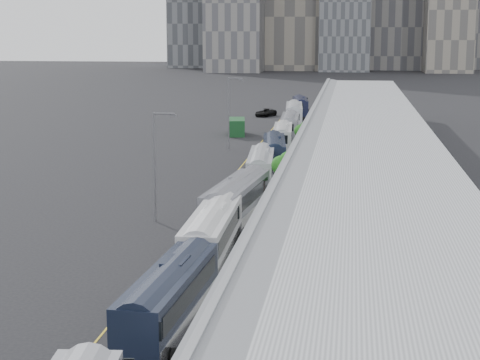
% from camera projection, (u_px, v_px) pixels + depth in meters
% --- Properties ---
extents(sidewalk, '(10.00, 170.00, 0.12)m').
position_uv_depth(sidewalk, '(323.00, 205.00, 74.75)').
color(sidewalk, gray).
rests_on(sidewalk, ground).
extents(lane_line, '(0.12, 160.00, 0.02)m').
position_uv_depth(lane_line, '(212.00, 202.00, 76.19)').
color(lane_line, gold).
rests_on(lane_line, ground).
extents(depot, '(12.45, 160.40, 7.20)m').
position_uv_depth(depot, '(367.00, 169.00, 73.58)').
color(depot, gray).
rests_on(depot, ground).
extents(bus_1, '(3.17, 12.60, 3.65)m').
position_uv_depth(bus_1, '(170.00, 305.00, 43.03)').
color(bus_1, black).
rests_on(bus_1, ground).
extents(bus_2, '(2.94, 13.19, 3.84)m').
position_uv_depth(bus_2, '(212.00, 240.00, 55.96)').
color(bus_2, silver).
rests_on(bus_2, ground).
extents(bus_3, '(4.12, 13.78, 3.97)m').
position_uv_depth(bus_3, '(237.00, 206.00, 66.78)').
color(bus_3, slate).
rests_on(bus_3, ground).
extents(bus_4, '(3.46, 12.75, 3.68)m').
position_uv_depth(bus_4, '(261.00, 171.00, 83.88)').
color(bus_4, '#ADB0B7').
rests_on(bus_4, ground).
extents(bus_5, '(3.85, 12.90, 3.71)m').
position_uv_depth(bus_5, '(274.00, 155.00, 94.72)').
color(bus_5, '#161E31').
rests_on(bus_5, ground).
extents(bus_6, '(3.21, 12.21, 3.53)m').
position_uv_depth(bus_6, '(283.00, 140.00, 108.65)').
color(bus_6, silver).
rests_on(bus_6, ground).
extents(bus_7, '(3.10, 12.71, 3.69)m').
position_uv_depth(bus_7, '(290.00, 128.00, 121.43)').
color(bus_7, gray).
rests_on(bus_7, ground).
extents(bus_8, '(3.69, 13.63, 3.94)m').
position_uv_depth(bus_8, '(294.00, 116.00, 136.96)').
color(bus_8, '#B8BBC3').
rests_on(bus_8, ground).
extents(bus_9, '(3.82, 12.75, 3.67)m').
position_uv_depth(bus_9, '(300.00, 108.00, 152.11)').
color(bus_9, black).
rests_on(bus_9, ground).
extents(tree_1, '(1.25, 1.25, 4.09)m').
position_uv_depth(tree_1, '(270.00, 220.00, 54.26)').
color(tree_1, black).
rests_on(tree_1, ground).
extents(tree_2, '(2.42, 2.42, 4.91)m').
position_uv_depth(tree_2, '(287.00, 165.00, 74.66)').
color(tree_2, black).
rests_on(tree_2, ground).
extents(tree_3, '(2.15, 2.15, 4.78)m').
position_uv_depth(tree_3, '(305.00, 131.00, 99.84)').
color(tree_3, black).
rests_on(tree_3, ground).
extents(street_lamp_near, '(2.04, 0.22, 9.36)m').
position_uv_depth(street_lamp_near, '(156.00, 159.00, 67.31)').
color(street_lamp_near, '#59595E').
rests_on(street_lamp_near, ground).
extents(street_lamp_far, '(2.04, 0.22, 9.84)m').
position_uv_depth(street_lamp_far, '(230.00, 109.00, 108.39)').
color(street_lamp_far, '#59595E').
rests_on(street_lamp_far, ground).
extents(shipping_container, '(3.37, 6.70, 2.51)m').
position_uv_depth(shipping_container, '(237.00, 127.00, 125.09)').
color(shipping_container, '#123C1B').
rests_on(shipping_container, ground).
extents(suv, '(4.23, 5.78, 1.46)m').
position_uv_depth(suv, '(266.00, 113.00, 152.32)').
color(suv, black).
rests_on(suv, ground).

